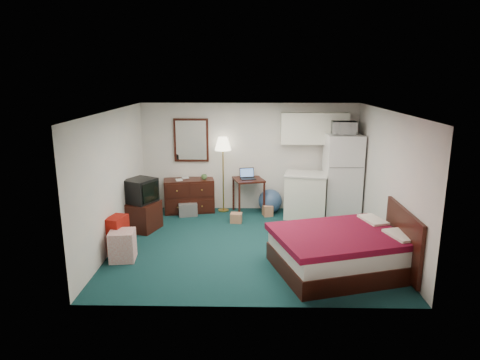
{
  "coord_description": "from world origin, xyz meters",
  "views": [
    {
      "loc": [
        -0.03,
        -7.56,
        3.12
      ],
      "look_at": [
        -0.18,
        0.3,
        1.18
      ],
      "focal_mm": 32.0,
      "sensor_mm": 36.0,
      "label": 1
    }
  ],
  "objects_px": {
    "floor_lamp": "(223,175)",
    "fridge": "(342,176)",
    "bed": "(341,252)",
    "dresser": "(189,195)",
    "desk": "(248,196)",
    "suitcase": "(117,235)",
    "tv_stand": "(142,216)",
    "kitchen_counter": "(306,196)"
  },
  "relations": [
    {
      "from": "desk",
      "to": "fridge",
      "type": "bearing_deg",
      "value": -20.56
    },
    {
      "from": "kitchen_counter",
      "to": "fridge",
      "type": "distance_m",
      "value": 0.92
    },
    {
      "from": "tv_stand",
      "to": "dresser",
      "type": "bearing_deg",
      "value": 75.68
    },
    {
      "from": "floor_lamp",
      "to": "bed",
      "type": "distance_m",
      "value": 3.8
    },
    {
      "from": "dresser",
      "to": "kitchen_counter",
      "type": "xyz_separation_m",
      "value": [
        2.66,
        -0.34,
        0.1
      ]
    },
    {
      "from": "suitcase",
      "to": "tv_stand",
      "type": "bearing_deg",
      "value": 97.27
    },
    {
      "from": "floor_lamp",
      "to": "suitcase",
      "type": "height_order",
      "value": "floor_lamp"
    },
    {
      "from": "kitchen_counter",
      "to": "fridge",
      "type": "xyz_separation_m",
      "value": [
        0.8,
        0.1,
        0.44
      ]
    },
    {
      "from": "dresser",
      "to": "desk",
      "type": "height_order",
      "value": "desk"
    },
    {
      "from": "kitchen_counter",
      "to": "floor_lamp",
      "type": "bearing_deg",
      "value": 179.54
    },
    {
      "from": "fridge",
      "to": "tv_stand",
      "type": "distance_m",
      "value": 4.42
    },
    {
      "from": "desk",
      "to": "tv_stand",
      "type": "bearing_deg",
      "value": -167.15
    },
    {
      "from": "dresser",
      "to": "tv_stand",
      "type": "height_order",
      "value": "dresser"
    },
    {
      "from": "desk",
      "to": "bed",
      "type": "bearing_deg",
      "value": -78.78
    },
    {
      "from": "desk",
      "to": "bed",
      "type": "relative_size",
      "value": 0.4
    },
    {
      "from": "bed",
      "to": "tv_stand",
      "type": "height_order",
      "value": "bed"
    },
    {
      "from": "kitchen_counter",
      "to": "bed",
      "type": "distance_m",
      "value": 2.74
    },
    {
      "from": "dresser",
      "to": "kitchen_counter",
      "type": "relative_size",
      "value": 1.17
    },
    {
      "from": "fridge",
      "to": "dresser",
      "type": "bearing_deg",
      "value": 175.59
    },
    {
      "from": "fridge",
      "to": "bed",
      "type": "relative_size",
      "value": 0.92
    },
    {
      "from": "tv_stand",
      "to": "floor_lamp",
      "type": "bearing_deg",
      "value": 57.95
    },
    {
      "from": "dresser",
      "to": "fridge",
      "type": "bearing_deg",
      "value": -14.44
    },
    {
      "from": "bed",
      "to": "desk",
      "type": "bearing_deg",
      "value": 100.07
    },
    {
      "from": "dresser",
      "to": "floor_lamp",
      "type": "xyz_separation_m",
      "value": [
        0.79,
        0.07,
        0.48
      ]
    },
    {
      "from": "kitchen_counter",
      "to": "tv_stand",
      "type": "relative_size",
      "value": 1.53
    },
    {
      "from": "kitchen_counter",
      "to": "fridge",
      "type": "height_order",
      "value": "fridge"
    },
    {
      "from": "floor_lamp",
      "to": "tv_stand",
      "type": "xyz_separation_m",
      "value": [
        -1.6,
        -1.29,
        -0.58
      ]
    },
    {
      "from": "floor_lamp",
      "to": "desk",
      "type": "distance_m",
      "value": 0.76
    },
    {
      "from": "kitchen_counter",
      "to": "bed",
      "type": "bearing_deg",
      "value": -73.42
    },
    {
      "from": "dresser",
      "to": "tv_stand",
      "type": "bearing_deg",
      "value": -133.82
    },
    {
      "from": "tv_stand",
      "to": "suitcase",
      "type": "xyz_separation_m",
      "value": [
        -0.15,
        -1.22,
        0.05
      ]
    },
    {
      "from": "desk",
      "to": "bed",
      "type": "distance_m",
      "value": 3.36
    },
    {
      "from": "floor_lamp",
      "to": "bed",
      "type": "height_order",
      "value": "floor_lamp"
    },
    {
      "from": "desk",
      "to": "suitcase",
      "type": "height_order",
      "value": "desk"
    },
    {
      "from": "bed",
      "to": "tv_stand",
      "type": "relative_size",
      "value": 3.15
    },
    {
      "from": "dresser",
      "to": "tv_stand",
      "type": "xyz_separation_m",
      "value": [
        -0.8,
        -1.22,
        -0.1
      ]
    },
    {
      "from": "desk",
      "to": "kitchen_counter",
      "type": "xyz_separation_m",
      "value": [
        1.28,
        -0.29,
        0.08
      ]
    },
    {
      "from": "kitchen_counter",
      "to": "bed",
      "type": "relative_size",
      "value": 0.48
    },
    {
      "from": "desk",
      "to": "fridge",
      "type": "relative_size",
      "value": 0.43
    },
    {
      "from": "fridge",
      "to": "suitcase",
      "type": "bearing_deg",
      "value": -154.02
    },
    {
      "from": "floor_lamp",
      "to": "fridge",
      "type": "relative_size",
      "value": 0.94
    },
    {
      "from": "floor_lamp",
      "to": "dresser",
      "type": "bearing_deg",
      "value": -174.96
    }
  ]
}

